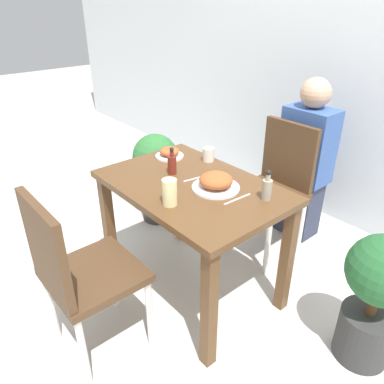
% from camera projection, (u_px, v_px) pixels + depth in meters
% --- Properties ---
extents(ground_plane, '(16.00, 16.00, 0.00)m').
position_uv_depth(ground_plane, '(192.00, 286.00, 2.37)').
color(ground_plane, beige).
extents(wall_back, '(8.00, 0.05, 2.60)m').
position_uv_depth(wall_back, '(351.00, 49.00, 2.58)').
color(wall_back, silver).
rests_on(wall_back, ground_plane).
extents(dining_table, '(1.03, 0.68, 0.73)m').
position_uv_depth(dining_table, '(192.00, 203.00, 2.08)').
color(dining_table, brown).
rests_on(dining_table, ground_plane).
extents(chair_near, '(0.42, 0.42, 0.91)m').
position_uv_depth(chair_near, '(77.00, 270.00, 1.71)').
color(chair_near, '#4C331E').
rests_on(chair_near, ground_plane).
extents(chair_far, '(0.42, 0.42, 0.91)m').
position_uv_depth(chair_far, '(276.00, 182.00, 2.51)').
color(chair_far, '#4C331E').
rests_on(chair_far, ground_plane).
extents(food_plate, '(0.25, 0.25, 0.09)m').
position_uv_depth(food_plate, '(216.00, 182.00, 1.96)').
color(food_plate, white).
rests_on(food_plate, dining_table).
extents(side_plate, '(0.18, 0.18, 0.06)m').
position_uv_depth(side_plate, '(169.00, 153.00, 2.34)').
color(side_plate, white).
rests_on(side_plate, dining_table).
extents(drink_cup, '(0.07, 0.07, 0.08)m').
position_uv_depth(drink_cup, '(208.00, 154.00, 2.28)').
color(drink_cup, silver).
rests_on(drink_cup, dining_table).
extents(juice_glass, '(0.07, 0.07, 0.13)m').
position_uv_depth(juice_glass, '(170.00, 192.00, 1.80)').
color(juice_glass, beige).
rests_on(juice_glass, dining_table).
extents(sauce_bottle, '(0.05, 0.05, 0.16)m').
position_uv_depth(sauce_bottle, '(172.00, 163.00, 2.11)').
color(sauce_bottle, maroon).
rests_on(sauce_bottle, dining_table).
extents(condiment_bottle, '(0.05, 0.05, 0.16)m').
position_uv_depth(condiment_bottle, '(267.00, 188.00, 1.84)').
color(condiment_bottle, gray).
rests_on(condiment_bottle, dining_table).
extents(fork_utensil, '(0.04, 0.16, 0.00)m').
position_uv_depth(fork_utensil, '(196.00, 178.00, 2.08)').
color(fork_utensil, silver).
rests_on(fork_utensil, dining_table).
extents(spoon_utensil, '(0.02, 0.18, 0.00)m').
position_uv_depth(spoon_utensil, '(237.00, 199.00, 1.87)').
color(spoon_utensil, silver).
rests_on(spoon_utensil, dining_table).
extents(potted_plant_left, '(0.35, 0.35, 0.72)m').
position_uv_depth(potted_plant_left, '(156.00, 170.00, 2.90)').
color(potted_plant_left, '#333333').
rests_on(potted_plant_left, ground_plane).
extents(potted_plant_right, '(0.33, 0.33, 0.71)m').
position_uv_depth(potted_plant_right, '(376.00, 294.00, 1.74)').
color(potted_plant_right, '#333333').
rests_on(potted_plant_right, ground_plane).
extents(person_figure, '(0.34, 0.22, 1.17)m').
position_uv_depth(person_figure, '(305.00, 162.00, 2.65)').
color(person_figure, '#2D3347').
rests_on(person_figure, ground_plane).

